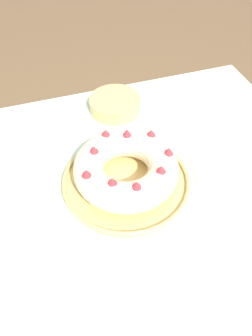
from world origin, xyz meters
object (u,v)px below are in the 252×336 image
serving_dish (126,181)px  bundt_cake (126,168)px  fork (30,192)px  serving_knife (20,204)px  side_bowl (115,104)px  napkin (223,166)px  cake_knife (40,196)px

serving_dish → bundt_cake: 0.05m
fork → serving_knife: size_ratio=0.95×
side_bowl → napkin: (0.22, -0.35, -0.02)m
serving_dish → serving_knife: (-0.29, 0.02, -0.01)m
serving_knife → side_bowl: size_ratio=1.27×
bundt_cake → napkin: (0.29, -0.03, -0.07)m
bundt_cake → side_bowl: bundt_cake is taller
serving_knife → cake_knife: same height
napkin → serving_knife: bearing=175.5°
cake_knife → napkin: cake_knife is taller
bundt_cake → cake_knife: bearing=172.5°
serving_dish → side_bowl: size_ratio=2.03×
fork → serving_dish: bearing=-15.9°
serving_dish → side_bowl: (0.07, 0.32, 0.01)m
bundt_cake → fork: size_ratio=1.34×
bundt_cake → napkin: size_ratio=1.58×
cake_knife → serving_dish: bearing=-12.4°
serving_dish → cake_knife: 0.23m
serving_knife → bundt_cake: bearing=-5.5°
fork → napkin: size_ratio=1.18×
cake_knife → side_bowl: (0.30, 0.29, 0.02)m
bundt_cake → serving_knife: size_ratio=1.27×
fork → serving_knife: 0.04m
fork → side_bowl: bearing=35.2°
serving_knife → cake_knife: (0.06, 0.01, 0.00)m
bundt_cake → serving_knife: bundt_cake is taller
bundt_cake → cake_knife: (-0.23, 0.03, -0.06)m
serving_knife → side_bowl: (0.35, 0.30, 0.02)m
serving_knife → side_bowl: bearing=39.0°
cake_knife → side_bowl: side_bowl is taller
serving_knife → fork: bearing=45.6°
napkin → serving_dish: bearing=174.9°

